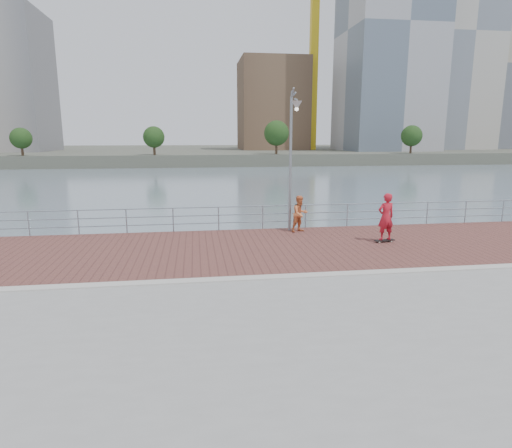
{
  "coord_description": "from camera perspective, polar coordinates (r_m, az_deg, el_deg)",
  "views": [
    {
      "loc": [
        -2.04,
        -12.32,
        4.29
      ],
      "look_at": [
        0.0,
        2.0,
        1.3
      ],
      "focal_mm": 30.0,
      "sensor_mm": 36.0,
      "label": 1
    }
  ],
  "objects": [
    {
      "name": "skateboarder",
      "position": [
        18.09,
        16.93,
        0.91
      ],
      "size": [
        0.76,
        0.55,
        1.93
      ],
      "primitive_type": "imported",
      "rotation": [
        0.0,
        0.0,
        3.27
      ],
      "color": "red",
      "rests_on": "skateboard"
    },
    {
      "name": "water",
      "position": [
        13.99,
        1.2,
        -15.05
      ],
      "size": [
        400.0,
        400.0,
        0.0
      ],
      "primitive_type": "plane",
      "color": "slate",
      "rests_on": "ground"
    },
    {
      "name": "curb",
      "position": [
        13.2,
        1.24,
        -7.16
      ],
      "size": [
        40.0,
        0.4,
        0.06
      ],
      "primitive_type": "cube",
      "color": "#B7B5AD",
      "rests_on": "seawall"
    },
    {
      "name": "guardrail",
      "position": [
        19.76,
        -2.05,
        1.18
      ],
      "size": [
        39.06,
        0.06,
        1.13
      ],
      "color": "#8C9EA8",
      "rests_on": "brick_lane"
    },
    {
      "name": "skateboard",
      "position": [
        18.29,
        16.75,
        -2.09
      ],
      "size": [
        0.88,
        0.32,
        0.1
      ],
      "rotation": [
        0.0,
        0.0,
        0.12
      ],
      "color": "black",
      "rests_on": "brick_lane"
    },
    {
      "name": "tower_crane",
      "position": [
        123.49,
        6.52,
        25.29
      ],
      "size": [
        47.0,
        2.0,
        50.7
      ],
      "color": "gold",
      "rests_on": "far_shore"
    },
    {
      "name": "brick_lane",
      "position": [
        16.62,
        -0.78,
        -3.25
      ],
      "size": [
        40.0,
        6.8,
        0.02
      ],
      "primitive_type": "cube",
      "color": "brown",
      "rests_on": "seawall"
    },
    {
      "name": "shoreline_trees",
      "position": [
        90.18,
        -0.21,
        11.66
      ],
      "size": [
        144.22,
        5.2,
        6.94
      ],
      "color": "#473323",
      "rests_on": "far_shore"
    },
    {
      "name": "bystander",
      "position": [
        19.36,
        5.89,
        1.36
      ],
      "size": [
        0.99,
        0.9,
        1.65
      ],
      "primitive_type": "imported",
      "rotation": [
        0.0,
        0.0,
        0.44
      ],
      "color": "#E17842",
      "rests_on": "brick_lane"
    },
    {
      "name": "skyline",
      "position": [
        121.7,
        6.36,
        21.11
      ],
      "size": [
        233.0,
        41.0,
        61.88
      ],
      "color": "#ADA38E",
      "rests_on": "far_shore"
    },
    {
      "name": "seawall",
      "position": [
        9.26,
        6.67,
        -23.24
      ],
      "size": [
        40.0,
        24.0,
        2.0
      ],
      "primitive_type": "cube",
      "color": "gray",
      "rests_on": "ground"
    },
    {
      "name": "street_lamp",
      "position": [
        18.87,
        4.97,
        11.56
      ],
      "size": [
        0.44,
        1.27,
        6.01
      ],
      "color": "gray",
      "rests_on": "brick_lane"
    },
    {
      "name": "far_shore",
      "position": [
        134.93,
        -7.35,
        9.45
      ],
      "size": [
        320.0,
        95.0,
        2.5
      ],
      "primitive_type": "cube",
      "color": "#4C5142",
      "rests_on": "ground"
    }
  ]
}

